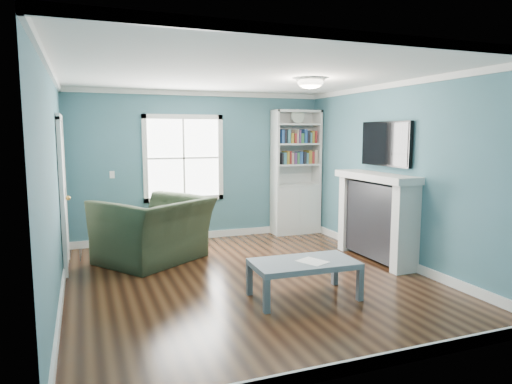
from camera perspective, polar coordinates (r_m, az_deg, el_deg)
name	(u,v)px	position (r m, az deg, el deg)	size (l,w,h in m)	color
floor	(249,279)	(6.01, -0.87, -10.87)	(5.00, 5.00, 0.00)	black
room_walls	(249,157)	(5.71, -0.90, 4.37)	(5.00, 5.00, 5.00)	#3C6972
trim	(249,185)	(5.74, -0.90, 0.93)	(4.50, 5.00, 2.60)	white
window	(184,158)	(8.03, -9.02, 4.21)	(1.40, 0.06, 1.50)	white
bookshelf	(296,185)	(8.57, 4.98, 0.93)	(0.90, 0.35, 2.31)	silver
fireplace	(376,218)	(6.98, 14.81, -3.15)	(0.44, 1.58, 1.30)	black
tv	(386,144)	(6.94, 15.92, 5.81)	(0.06, 1.10, 0.65)	black
door	(63,192)	(6.82, -23.02, -0.02)	(0.12, 0.98, 2.17)	silver
ceiling_fixture	(310,82)	(6.20, 6.82, 13.51)	(0.38, 0.38, 0.15)	white
light_switch	(112,175)	(7.89, -17.55, 2.08)	(0.08, 0.01, 0.12)	white
recliner	(154,219)	(6.85, -12.66, -3.33)	(1.44, 0.94, 1.26)	black
coffee_table	(304,266)	(5.30, 6.01, -9.15)	(1.21, 0.69, 0.43)	#545C64
paper_sheet	(312,261)	(5.27, 7.07, -8.61)	(0.25, 0.32, 0.00)	white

